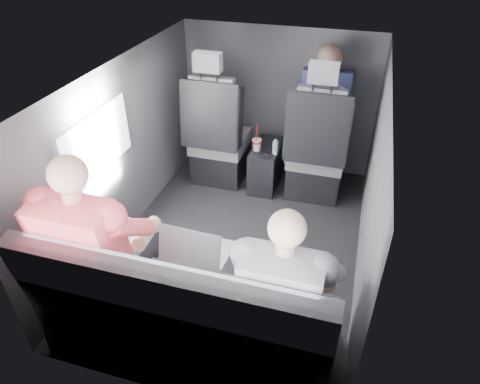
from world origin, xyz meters
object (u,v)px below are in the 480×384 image
(front_seat_right, at_px, (316,156))
(laptop_black, at_px, (287,268))
(laptop_silver, at_px, (197,250))
(passenger_front_right, at_px, (324,106))
(rear_bench, at_px, (185,322))
(passenger_rear_right, at_px, (285,291))
(water_bottle, at_px, (275,148))
(laptop_white, at_px, (112,228))
(soda_cup, at_px, (257,145))
(passenger_rear_left, at_px, (101,247))
(front_seat_left, at_px, (218,142))
(center_console, at_px, (266,166))

(front_seat_right, distance_m, laptop_black, 1.68)
(laptop_silver, distance_m, passenger_front_right, 1.98)
(rear_bench, height_order, passenger_rear_right, passenger_rear_right)
(rear_bench, distance_m, water_bottle, 1.84)
(rear_bench, relative_size, passenger_rear_right, 1.36)
(laptop_white, xyz_separation_m, laptop_silver, (0.55, -0.04, 0.00))
(front_seat_right, distance_m, rear_bench, 1.96)
(soda_cup, relative_size, passenger_rear_right, 0.21)
(water_bottle, height_order, passenger_rear_left, passenger_rear_left)
(front_seat_left, height_order, center_console, front_seat_left)
(soda_cup, height_order, laptop_silver, laptop_silver)
(front_seat_left, height_order, passenger_rear_left, passenger_rear_left)
(soda_cup, bearing_deg, laptop_silver, -87.68)
(passenger_front_right, bearing_deg, passenger_rear_right, -87.91)
(front_seat_right, xyz_separation_m, passenger_front_right, (-0.00, 0.26, 0.35))
(center_console, bearing_deg, front_seat_left, -174.93)
(front_seat_right, relative_size, center_console, 2.64)
(front_seat_right, relative_size, passenger_rear_right, 1.07)
(rear_bench, bearing_deg, center_console, 90.00)
(front_seat_right, height_order, laptop_white, front_seat_right)
(front_seat_left, relative_size, laptop_black, 3.49)
(center_console, bearing_deg, rear_bench, -90.00)
(laptop_silver, bearing_deg, water_bottle, 86.31)
(soda_cup, relative_size, passenger_front_right, 0.30)
(center_console, distance_m, laptop_white, 1.81)
(water_bottle, height_order, passenger_rear_right, passenger_rear_right)
(laptop_white, xyz_separation_m, passenger_rear_right, (1.08, -0.18, -0.02))
(soda_cup, height_order, passenger_front_right, passenger_front_right)
(front_seat_right, height_order, laptop_black, front_seat_right)
(front_seat_left, bearing_deg, rear_bench, -76.69)
(water_bottle, xyz_separation_m, passenger_front_right, (0.35, 0.33, 0.29))
(front_seat_right, xyz_separation_m, center_console, (-0.45, 0.04, -0.20))
(water_bottle, relative_size, passenger_front_right, 0.17)
(water_bottle, distance_m, laptop_silver, 1.60)
(soda_cup, distance_m, passenger_rear_right, 1.84)
(front_seat_right, xyz_separation_m, passenger_rear_left, (-0.96, -1.81, 0.25))
(laptop_white, bearing_deg, center_console, 71.71)
(water_bottle, bearing_deg, laptop_silver, -93.69)
(water_bottle, bearing_deg, center_console, 131.24)
(laptop_silver, relative_size, laptop_black, 0.98)
(soda_cup, bearing_deg, laptop_white, -107.20)
(passenger_rear_right, bearing_deg, passenger_front_right, 92.09)
(soda_cup, bearing_deg, rear_bench, -87.90)
(front_seat_right, relative_size, laptop_black, 3.49)
(laptop_silver, bearing_deg, passenger_rear_left, -164.27)
(passenger_rear_left, height_order, passenger_rear_right, passenger_rear_left)
(front_seat_right, xyz_separation_m, water_bottle, (-0.35, -0.07, 0.06))
(rear_bench, xyz_separation_m, laptop_silver, (-0.00, 0.24, 0.33))
(front_seat_left, xyz_separation_m, passenger_rear_left, (-0.06, -1.81, 0.25))
(soda_cup, relative_size, laptop_white, 0.80)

